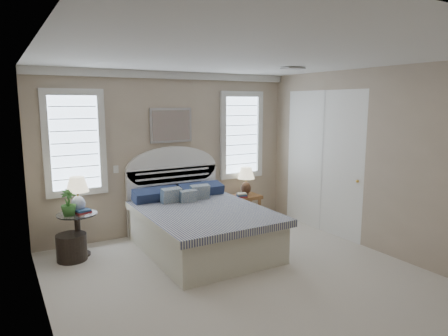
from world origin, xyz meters
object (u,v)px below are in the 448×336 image
floor_pot (72,247)px  lamp_left (77,190)px  side_table_left (78,230)px  bed (199,223)px  lamp_right (246,178)px  nightstand_right (246,203)px

floor_pot → lamp_left: (0.16, 0.20, 0.76)m
side_table_left → lamp_left: size_ratio=1.21×
bed → lamp_right: size_ratio=4.52×
lamp_left → nightstand_right: bearing=0.5°
nightstand_right → floor_pot: size_ratio=1.28×
lamp_left → floor_pot: bearing=-127.8°
side_table_left → lamp_right: lamp_right is taller
side_table_left → lamp_right: (3.01, 0.18, 0.45)m
side_table_left → nightstand_right: bearing=1.9°
nightstand_right → floor_pot: nightstand_right is taller
nightstand_right → lamp_right: 0.46m
bed → lamp_right: bearing=29.7°
side_table_left → floor_pot: bearing=-131.8°
lamp_right → lamp_left: bearing=-177.9°
bed → lamp_left: 1.83m
bed → side_table_left: bearing=160.3°
nightstand_right → lamp_right: bearing=55.1°
floor_pot → lamp_left: lamp_left is taller
nightstand_right → lamp_left: size_ratio=1.01×
floor_pot → bed: bearing=-14.6°
side_table_left → floor_pot: size_ratio=1.52×
nightstand_right → floor_pot: bearing=-175.7°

